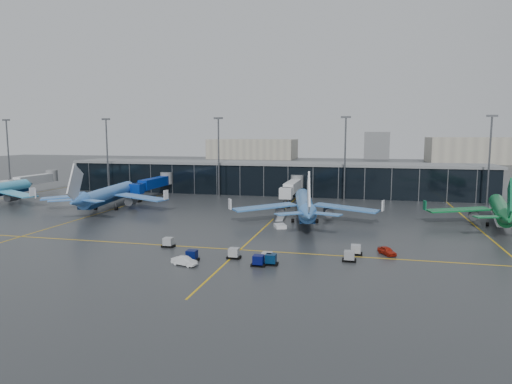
% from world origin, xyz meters
% --- Properties ---
extents(ground, '(600.00, 600.00, 0.00)m').
position_xyz_m(ground, '(0.00, 0.00, 0.00)').
color(ground, '#282B2D').
rests_on(ground, ground).
extents(terminal_pier, '(142.00, 17.00, 10.70)m').
position_xyz_m(terminal_pier, '(0.00, 62.00, 5.42)').
color(terminal_pier, black).
rests_on(terminal_pier, ground).
extents(jet_bridges, '(94.00, 27.50, 7.20)m').
position_xyz_m(jet_bridges, '(-35.00, 42.99, 4.55)').
color(jet_bridges, '#595B60').
rests_on(jet_bridges, ground).
extents(flood_masts, '(203.00, 0.50, 25.50)m').
position_xyz_m(flood_masts, '(5.00, 50.00, 13.81)').
color(flood_masts, '#595B60').
rests_on(flood_masts, ground).
extents(distant_hangars, '(260.00, 71.00, 22.00)m').
position_xyz_m(distant_hangars, '(49.94, 270.08, 8.79)').
color(distant_hangars, '#B2AD99').
rests_on(distant_hangars, ground).
extents(taxi_lines, '(220.00, 120.00, 0.02)m').
position_xyz_m(taxi_lines, '(10.00, 10.61, 0.01)').
color(taxi_lines, gold).
rests_on(taxi_lines, ground).
extents(airliner_arkefly, '(42.43, 46.61, 12.72)m').
position_xyz_m(airliner_arkefly, '(-36.37, 19.27, 6.36)').
color(airliner_arkefly, '#3E79CC').
rests_on(airliner_arkefly, ground).
extents(airliner_klm_near, '(41.48, 45.50, 12.35)m').
position_xyz_m(airliner_klm_near, '(17.53, 14.32, 6.18)').
color(airliner_klm_near, '#3B77C2').
rests_on(airliner_klm_near, ground).
extents(airliner_aer_lingus, '(38.70, 42.31, 11.37)m').
position_xyz_m(airliner_aer_lingus, '(60.40, 19.11, 5.69)').
color(airliner_aer_lingus, '#0D6E32').
rests_on(airliner_aer_lingus, ground).
extents(baggage_carts, '(35.08, 11.78, 1.70)m').
position_xyz_m(baggage_carts, '(14.90, -20.09, 0.76)').
color(baggage_carts, black).
rests_on(baggage_carts, ground).
extents(mobile_airstair, '(3.31, 3.82, 3.45)m').
position_xyz_m(mobile_airstair, '(13.41, 5.24, 0.77)').
color(mobile_airstair, white).
rests_on(mobile_airstair, ground).
extents(service_van_red, '(3.41, 4.22, 1.35)m').
position_xyz_m(service_van_red, '(34.90, -12.49, 0.68)').
color(service_van_red, '#A31B0C').
rests_on(service_van_red, ground).
extents(service_van_white, '(4.50, 2.64, 1.40)m').
position_xyz_m(service_van_white, '(4.17, -26.22, 0.70)').
color(service_van_white, silver).
rests_on(service_van_white, ground).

